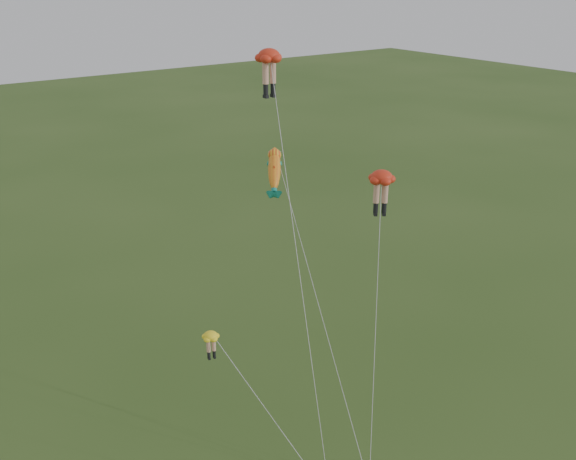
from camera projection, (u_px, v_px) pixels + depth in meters
legs_kite_red_high at (270, 64)px, 36.49m from camera, size 3.82×10.57×22.53m
legs_kite_red_mid at (381, 183)px, 37.18m from camera, size 6.54×7.09×15.93m
legs_kite_yellow at (217, 346)px, 33.94m from camera, size 4.00×8.05×8.94m
fish_kite at (275, 170)px, 40.82m from camera, size 4.27×14.87×16.26m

